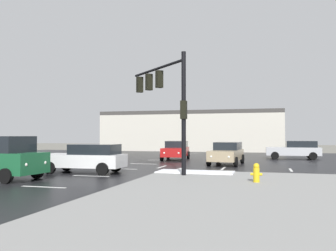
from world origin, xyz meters
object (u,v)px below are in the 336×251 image
sedan_red (176,150)px  sedan_white (87,158)px  sedan_silver (295,149)px  sedan_tan (227,153)px  traffic_signal_mast (165,93)px  fire_hydrant (256,173)px

sedan_red → sedan_white: same height
sedan_silver → sedan_red: same height
sedan_tan → sedan_red: size_ratio=0.99×
traffic_signal_mast → sedan_red: traffic_signal_mast is taller
sedan_silver → traffic_signal_mast: bearing=61.3°
traffic_signal_mast → sedan_red: (-2.23, 11.15, -3.49)m
sedan_silver → sedan_white: size_ratio=1.00×
traffic_signal_mast → sedan_silver: 16.82m
sedan_silver → sedan_tan: 8.99m
sedan_white → traffic_signal_mast: bearing=-174.1°
sedan_tan → sedan_white: bearing=-37.0°
fire_hydrant → sedan_tan: size_ratio=0.17×
sedan_red → sedan_tan: bearing=44.3°
traffic_signal_mast → sedan_silver: (7.61, 14.59, -3.49)m
sedan_silver → sedan_white: 19.32m
sedan_tan → sedan_red: bearing=-125.7°
fire_hydrant → sedan_red: sedan_red is taller
sedan_silver → fire_hydrant: bearing=79.8°
fire_hydrant → sedan_tan: (-2.31, 10.22, 0.32)m
sedan_white → sedan_red: bearing=-102.0°
traffic_signal_mast → fire_hydrant: 6.84m
fire_hydrant → sedan_white: (-9.15, 2.44, 0.32)m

